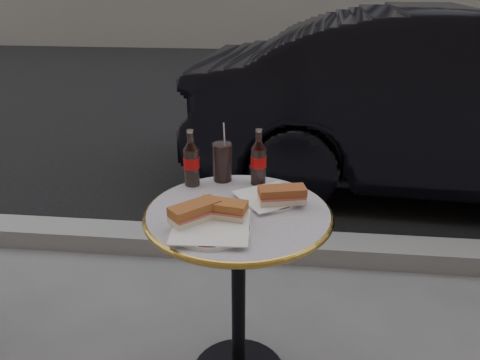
# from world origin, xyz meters

# --- Properties ---
(asphalt_road) EXTENTS (40.00, 8.00, 0.00)m
(asphalt_road) POSITION_xyz_m (0.00, 5.00, 0.00)
(asphalt_road) COLOR black
(asphalt_road) RESTS_ON ground
(curb) EXTENTS (40.00, 0.20, 0.12)m
(curb) POSITION_xyz_m (0.00, 0.90, 0.05)
(curb) COLOR gray
(curb) RESTS_ON ground
(bistro_table) EXTENTS (0.62, 0.62, 0.73)m
(bistro_table) POSITION_xyz_m (0.00, 0.00, 0.37)
(bistro_table) COLOR #BAB2C4
(bistro_table) RESTS_ON ground
(plate_left) EXTENTS (0.27, 0.27, 0.01)m
(plate_left) POSITION_xyz_m (-0.07, -0.14, 0.74)
(plate_left) COLOR white
(plate_left) RESTS_ON bistro_table
(plate_right) EXTENTS (0.27, 0.27, 0.01)m
(plate_right) POSITION_xyz_m (0.10, 0.09, 0.74)
(plate_right) COLOR silver
(plate_right) RESTS_ON bistro_table
(sandwich_left_a) EXTENTS (0.16, 0.16, 0.05)m
(sandwich_left_a) POSITION_xyz_m (-0.12, -0.11, 0.77)
(sandwich_left_a) COLOR #9E5428
(sandwich_left_a) RESTS_ON plate_left
(sandwich_left_b) EXTENTS (0.16, 0.09, 0.05)m
(sandwich_left_b) POSITION_xyz_m (-0.04, -0.08, 0.77)
(sandwich_left_b) COLOR #A25929
(sandwich_left_b) RESTS_ON plate_left
(sandwich_right) EXTENTS (0.17, 0.11, 0.05)m
(sandwich_right) POSITION_xyz_m (0.14, 0.05, 0.77)
(sandwich_right) COLOR #9A4C27
(sandwich_right) RESTS_ON plate_right
(cola_bottle_left) EXTENTS (0.07, 0.07, 0.21)m
(cola_bottle_left) POSITION_xyz_m (-0.19, 0.19, 0.84)
(cola_bottle_left) COLOR black
(cola_bottle_left) RESTS_ON bistro_table
(cola_bottle_right) EXTENTS (0.07, 0.07, 0.21)m
(cola_bottle_right) POSITION_xyz_m (0.05, 0.23, 0.84)
(cola_bottle_right) COLOR black
(cola_bottle_right) RESTS_ON bistro_table
(cola_glass) EXTENTS (0.09, 0.09, 0.15)m
(cola_glass) POSITION_xyz_m (-0.09, 0.24, 0.81)
(cola_glass) COLOR black
(cola_glass) RESTS_ON bistro_table
(parked_car) EXTENTS (1.56, 3.89, 1.25)m
(parked_car) POSITION_xyz_m (1.38, 1.96, 0.63)
(parked_car) COLOR black
(parked_car) RESTS_ON ground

